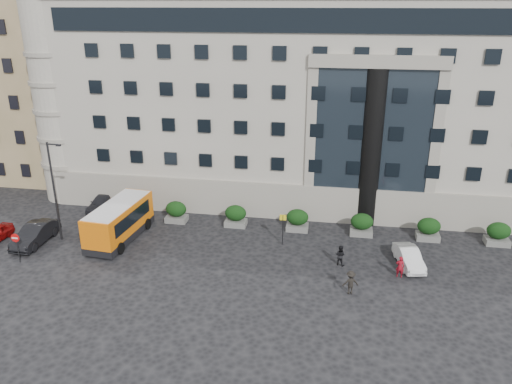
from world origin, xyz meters
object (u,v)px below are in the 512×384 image
at_px(hedge_f, 498,234).
at_px(hedge_c, 297,220).
at_px(hedge_d, 362,224).
at_px(parked_car_b, 35,234).
at_px(bus_stop_sign, 283,224).
at_px(red_truck, 99,174).
at_px(hedge_a, 176,212).
at_px(street_lamp, 55,188).
at_px(parked_car_d, 86,180).
at_px(parked_car_c, 102,203).
at_px(pedestrian_b, 340,255).
at_px(no_entry_sign, 16,242).
at_px(pedestrian_a, 400,267).
at_px(minibus, 119,220).
at_px(hedge_e, 429,229).
at_px(white_taxi, 409,257).
at_px(pedestrian_c, 350,283).
at_px(hedge_b, 236,216).

bearing_deg(hedge_f, hedge_c, 180.00).
xyz_separation_m(hedge_d, parked_car_b, (-25.17, -5.79, -0.15)).
bearing_deg(bus_stop_sign, red_truck, 154.65).
xyz_separation_m(hedge_a, street_lamp, (-7.94, -4.80, 3.44)).
relative_size(hedge_d, parked_car_d, 0.39).
height_order(parked_car_c, pedestrian_b, pedestrian_b).
bearing_deg(no_entry_sign, parked_car_d, 100.26).
height_order(hedge_f, pedestrian_b, hedge_f).
bearing_deg(parked_car_d, pedestrian_a, -24.35).
height_order(hedge_c, minibus, minibus).
relative_size(parked_car_b, parked_car_c, 1.08).
distance_m(parked_car_d, pedestrian_a, 32.65).
bearing_deg(pedestrian_b, hedge_e, -118.87).
bearing_deg(hedge_d, parked_car_b, -167.04).
height_order(hedge_c, red_truck, red_truck).
relative_size(white_taxi, pedestrian_a, 2.48).
bearing_deg(hedge_e, parked_car_b, -169.20).
relative_size(parked_car_d, pedestrian_b, 3.10).
bearing_deg(minibus, pedestrian_a, -1.14).
xyz_separation_m(hedge_f, parked_car_c, (-33.50, 1.50, -0.29)).
height_order(minibus, pedestrian_c, minibus).
bearing_deg(red_truck, white_taxi, -10.51).
bearing_deg(hedge_e, hedge_c, 180.00).
distance_m(hedge_c, hedge_d, 5.20).
relative_size(hedge_c, bus_stop_sign, 0.73).
xyz_separation_m(minibus, parked_car_b, (-6.24, -1.81, -0.86)).
xyz_separation_m(hedge_f, white_taxi, (-7.20, -4.57, -0.29)).
relative_size(hedge_d, parked_car_b, 0.39).
bearing_deg(pedestrian_b, hedge_f, -132.84).
bearing_deg(hedge_c, pedestrian_b, -56.25).
height_order(hedge_b, pedestrian_a, hedge_b).
height_order(hedge_f, parked_car_b, hedge_f).
xyz_separation_m(hedge_b, white_taxi, (13.60, -4.57, -0.29)).
bearing_deg(parked_car_d, hedge_d, -14.56).
bearing_deg(parked_car_c, hedge_e, -6.25).
distance_m(parked_car_b, parked_car_d, 12.90).
bearing_deg(bus_stop_sign, pedestrian_b, -29.38).
bearing_deg(hedge_a, parked_car_c, 168.69).
height_order(hedge_b, street_lamp, street_lamp).
relative_size(hedge_b, parked_car_b, 0.39).
bearing_deg(parked_car_b, pedestrian_c, -7.19).
height_order(hedge_f, parked_car_d, hedge_f).
distance_m(street_lamp, parked_car_c, 7.34).
bearing_deg(parked_car_c, hedge_d, -6.93).
bearing_deg(minibus, hedge_f, 12.88).
distance_m(hedge_f, minibus, 29.61).
xyz_separation_m(hedge_a, parked_car_b, (-9.57, -5.79, -0.15)).
distance_m(hedge_b, hedge_f, 20.80).
xyz_separation_m(red_truck, pedestrian_c, (24.82, -15.55, -0.75)).
distance_m(hedge_a, hedge_c, 10.40).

